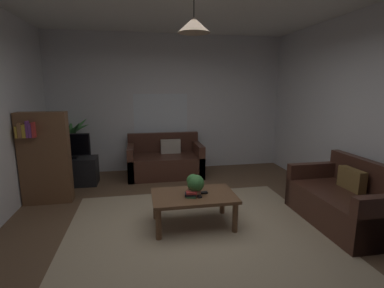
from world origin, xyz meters
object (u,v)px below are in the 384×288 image
at_px(book_on_table_2, 191,193).
at_px(bookshelf_corner, 45,158).
at_px(potted_palm_corner, 73,148).
at_px(book_on_table_0, 191,196).
at_px(tv_stand, 72,172).
at_px(remote_on_table_1, 199,195).
at_px(book_on_table_1, 190,194).
at_px(couch_under_window, 165,162).
at_px(tv, 69,146).
at_px(potted_plant_on_table, 195,184).
at_px(pendant_lamp, 194,25).
at_px(coffee_table, 193,199).
at_px(couch_right_side, 345,203).
at_px(remote_on_table_0, 201,193).

distance_m(book_on_table_2, bookshelf_corner, 2.38).
relative_size(book_on_table_2, potted_palm_corner, 0.11).
distance_m(book_on_table_0, potted_palm_corner, 3.17).
relative_size(tv_stand, bookshelf_corner, 0.64).
bearing_deg(remote_on_table_1, book_on_table_1, 3.90).
bearing_deg(tv_stand, couch_under_window, 8.95).
xyz_separation_m(book_on_table_1, tv, (-1.83, 1.99, 0.27)).
distance_m(tv_stand, potted_palm_corner, 0.62).
height_order(book_on_table_0, potted_plant_on_table, potted_plant_on_table).
distance_m(bookshelf_corner, pendant_lamp, 2.93).
bearing_deg(coffee_table, couch_right_side, -8.83).
bearing_deg(remote_on_table_1, couch_right_side, 170.24).
height_order(tv, bookshelf_corner, bookshelf_corner).
distance_m(couch_under_window, pendant_lamp, 3.10).
xyz_separation_m(remote_on_table_0, potted_plant_on_table, (-0.09, -0.03, 0.14)).
bearing_deg(potted_palm_corner, tv_stand, -83.09).
xyz_separation_m(book_on_table_2, pendant_lamp, (0.04, 0.09, 1.97)).
height_order(coffee_table, remote_on_table_1, remote_on_table_1).
bearing_deg(remote_on_table_0, potted_palm_corner, 39.27).
bearing_deg(coffee_table, couch_under_window, 94.03).
relative_size(remote_on_table_0, potted_palm_corner, 0.13).
distance_m(coffee_table, remote_on_table_1, 0.11).
bearing_deg(pendant_lamp, remote_on_table_1, -49.37).
relative_size(book_on_table_2, remote_on_table_0, 0.80).
height_order(tv_stand, potted_palm_corner, potted_palm_corner).
relative_size(remote_on_table_0, tv, 0.23).
bearing_deg(book_on_table_0, bookshelf_corner, 148.75).
height_order(couch_under_window, remote_on_table_0, couch_under_window).
height_order(couch_under_window, tv, tv).
bearing_deg(book_on_table_0, potted_palm_corner, 126.82).
relative_size(couch_under_window, tv, 2.06).
bearing_deg(remote_on_table_1, book_on_table_2, 12.45).
bearing_deg(couch_under_window, coffee_table, -85.97).
xyz_separation_m(book_on_table_0, bookshelf_corner, (-2.02, 1.23, 0.28)).
xyz_separation_m(couch_under_window, tv, (-1.72, -0.29, 0.45)).
relative_size(couch_right_side, remote_on_table_0, 8.95).
bearing_deg(tv, coffee_table, -45.53).
distance_m(book_on_table_1, tv_stand, 2.72).
distance_m(remote_on_table_1, bookshelf_corner, 2.46).
distance_m(couch_under_window, tv_stand, 1.74).
bearing_deg(book_on_table_1, couch_right_side, -6.53).
xyz_separation_m(couch_right_side, coffee_table, (-1.96, 0.30, 0.08)).
xyz_separation_m(couch_under_window, pendant_lamp, (0.16, -2.21, 2.17)).
height_order(book_on_table_1, potted_palm_corner, potted_palm_corner).
bearing_deg(remote_on_table_0, remote_on_table_1, 144.67).
distance_m(coffee_table, book_on_table_2, 0.16).
distance_m(couch_right_side, book_on_table_1, 2.03).
relative_size(book_on_table_1, bookshelf_corner, 0.10).
bearing_deg(pendant_lamp, potted_palm_corner, 128.31).
xyz_separation_m(couch_right_side, potted_palm_corner, (-3.90, 2.76, 0.30)).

